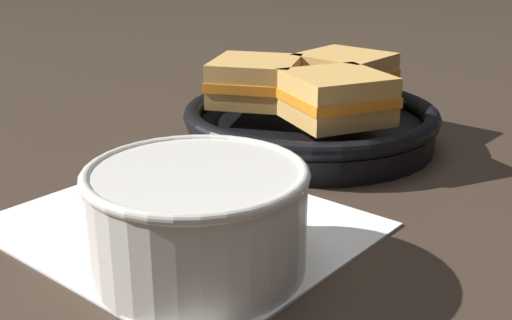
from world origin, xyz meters
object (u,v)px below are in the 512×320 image
(spoon, at_px, (191,231))
(skillet, at_px, (310,124))
(soup_bowl, at_px, (197,213))
(sandwich_far_left, at_px, (344,74))
(sandwich_near_left, at_px, (255,81))
(sandwich_near_right, at_px, (336,97))

(spoon, distance_m, skillet, 0.25)
(soup_bowl, distance_m, sandwich_far_left, 0.35)
(soup_bowl, xyz_separation_m, sandwich_near_left, (-0.19, 0.21, 0.02))
(sandwich_near_left, bearing_deg, soup_bowl, -48.39)
(skillet, distance_m, sandwich_near_right, 0.07)
(soup_bowl, distance_m, skillet, 0.29)
(skillet, bearing_deg, spoon, -65.53)
(soup_bowl, bearing_deg, sandwich_near_right, 111.06)
(spoon, distance_m, sandwich_near_left, 0.25)
(soup_bowl, height_order, spoon, soup_bowl)
(skillet, distance_m, sandwich_near_left, 0.07)
(skillet, bearing_deg, sandwich_far_left, 97.59)
(spoon, height_order, skillet, skillet)
(sandwich_near_right, height_order, sandwich_far_left, same)
(skillet, height_order, sandwich_far_left, sandwich_far_left)
(skillet, height_order, sandwich_near_right, sandwich_near_right)
(skillet, height_order, sandwich_near_left, sandwich_near_left)
(spoon, distance_m, sandwich_near_right, 0.22)
(soup_bowl, relative_size, sandwich_near_left, 1.17)
(skillet, xyz_separation_m, sandwich_near_left, (-0.05, -0.04, 0.04))
(soup_bowl, relative_size, skillet, 0.55)
(sandwich_far_left, bearing_deg, skillet, -82.41)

